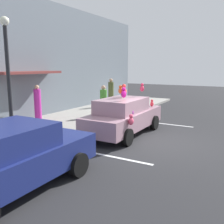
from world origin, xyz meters
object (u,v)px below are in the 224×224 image
at_px(teddy_bear_on_sidewalk, 24,132).
at_px(pedestrian_walking_past, 38,104).
at_px(pedestrian_near_shopfront, 111,93).
at_px(pedestrian_by_lamp, 103,102).
at_px(street_lamp_post, 8,72).
at_px(plush_covered_car, 124,116).
at_px(parked_sedan_behind, 8,158).

bearing_deg(teddy_bear_on_sidewalk, pedestrian_walking_past, 38.47).
bearing_deg(pedestrian_near_shopfront, pedestrian_by_lamp, -156.42).
bearing_deg(street_lamp_post, pedestrian_walking_past, 36.02).
relative_size(pedestrian_walking_past, pedestrian_by_lamp, 1.06).
bearing_deg(teddy_bear_on_sidewalk, pedestrian_by_lamp, 0.91).
bearing_deg(street_lamp_post, plush_covered_car, -26.40).
bearing_deg(pedestrian_walking_past, teddy_bear_on_sidewalk, -141.53).
bearing_deg(pedestrian_by_lamp, street_lamp_post, -175.80).
bearing_deg(plush_covered_car, teddy_bear_on_sidewalk, 143.59).
distance_m(plush_covered_car, teddy_bear_on_sidewalk, 4.00).
bearing_deg(pedestrian_by_lamp, parked_sedan_behind, -163.35).
distance_m(plush_covered_car, pedestrian_by_lamp, 3.41).
bearing_deg(parked_sedan_behind, pedestrian_walking_past, 40.63).
xyz_separation_m(pedestrian_near_shopfront, pedestrian_by_lamp, (-3.34, -1.46, -0.10)).
bearing_deg(plush_covered_car, pedestrian_by_lamp, 46.06).
bearing_deg(parked_sedan_behind, pedestrian_near_shopfront, 18.74).
distance_m(teddy_bear_on_sidewalk, street_lamp_post, 2.34).
xyz_separation_m(parked_sedan_behind, street_lamp_post, (1.70, 1.94, 1.89)).
bearing_deg(pedestrian_by_lamp, pedestrian_near_shopfront, 23.58).
height_order(teddy_bear_on_sidewalk, pedestrian_by_lamp, pedestrian_by_lamp).
height_order(teddy_bear_on_sidewalk, pedestrian_walking_past, pedestrian_walking_past).
relative_size(parked_sedan_behind, street_lamp_post, 1.05).
xyz_separation_m(pedestrian_near_shopfront, pedestrian_walking_past, (-6.00, 0.77, -0.04)).
xyz_separation_m(street_lamp_post, pedestrian_near_shopfront, (9.71, 1.93, -1.66)).
bearing_deg(teddy_bear_on_sidewalk, street_lamp_post, -154.42).
xyz_separation_m(street_lamp_post, pedestrian_by_lamp, (6.36, 0.47, -1.76)).
height_order(pedestrian_near_shopfront, pedestrian_walking_past, pedestrian_near_shopfront).
relative_size(teddy_bear_on_sidewalk, pedestrian_near_shopfront, 0.42).
bearing_deg(plush_covered_car, pedestrian_near_shopfront, 34.43).
distance_m(pedestrian_walking_past, pedestrian_by_lamp, 3.47).
bearing_deg(pedestrian_walking_past, pedestrian_near_shopfront, -7.31).
xyz_separation_m(plush_covered_car, street_lamp_post, (-4.00, 1.99, 1.88)).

